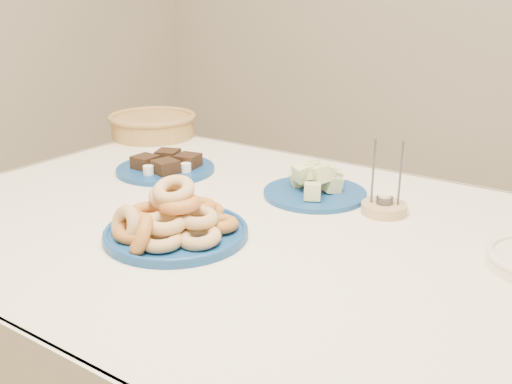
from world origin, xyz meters
TOP-DOWN VIEW (x-y plane):
  - dining_table at (0.00, 0.00)m, footprint 1.71×1.11m
  - donut_platter at (-0.14, -0.16)m, footprint 0.41×0.41m
  - melon_plate at (-0.02, 0.24)m, footprint 0.32×0.32m
  - brownie_plate at (-0.47, 0.18)m, footprint 0.31×0.31m
  - wicker_basket at (-0.79, 0.46)m, footprint 0.38×0.38m
  - candle_holder at (0.17, 0.23)m, footprint 0.13×0.13m

SIDE VIEW (x-z plane):
  - dining_table at x=0.00m, z-range 0.27..1.02m
  - brownie_plate at x=-0.47m, z-range 0.74..0.79m
  - candle_holder at x=0.17m, z-range 0.68..0.86m
  - melon_plate at x=-0.02m, z-range 0.73..0.82m
  - donut_platter at x=-0.14m, z-range 0.71..0.85m
  - wicker_basket at x=-0.79m, z-range 0.75..0.83m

